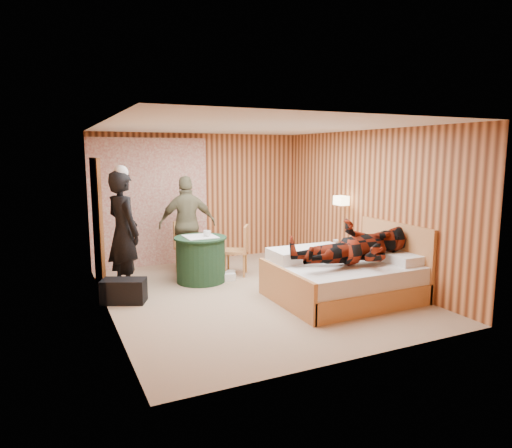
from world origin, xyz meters
name	(u,v)px	position (x,y,z in m)	size (l,w,h in m)	color
floor	(253,293)	(0.00, 0.00, 0.00)	(4.20, 5.00, 0.01)	tan
ceiling	(252,127)	(0.00, 0.00, 2.50)	(4.20, 5.00, 0.01)	white
wall_back	(200,198)	(0.00, 2.50, 1.25)	(4.20, 0.02, 2.50)	#D98B53
wall_left	(105,221)	(-2.10, 0.00, 1.25)	(0.02, 5.00, 2.50)	#D98B53
wall_right	(366,205)	(2.10, 0.00, 1.25)	(0.02, 5.00, 2.50)	#D98B53
curtain	(150,203)	(-1.00, 2.43, 1.20)	(2.20, 0.08, 2.40)	#ECE6CD
doorway	(97,223)	(-2.06, 1.40, 1.02)	(0.06, 0.90, 2.05)	black
wall_lamp	(341,200)	(1.92, 0.45, 1.30)	(0.26, 0.24, 0.16)	gold
bed	(344,277)	(1.13, -0.77, 0.31)	(1.99, 1.56, 1.07)	#C77F51
nightstand	(339,259)	(1.88, 0.40, 0.26)	(0.38, 0.52, 0.50)	#C77F51
round_table	(201,259)	(-0.51, 0.96, 0.39)	(0.86, 0.86, 0.77)	#204527
chair_far	(187,243)	(-0.53, 1.64, 0.54)	(0.52, 0.52, 0.93)	#C77F51
chair_near	(240,247)	(0.25, 1.05, 0.51)	(0.54, 0.54, 0.88)	#C77F51
duffel_bag	(124,291)	(-1.85, 0.38, 0.17)	(0.61, 0.32, 0.34)	black
sneaker_left	(227,277)	(-0.10, 0.80, 0.06)	(0.28, 0.11, 0.12)	white
sneaker_right	(228,274)	(0.00, 1.03, 0.05)	(0.24, 0.10, 0.11)	white
woman_standing	(123,232)	(-1.74, 0.90, 0.93)	(0.68, 0.45, 1.86)	black
man_at_table	(187,224)	(-0.51, 1.68, 0.86)	(1.01, 0.42, 1.72)	#6D6748
man_on_bed	(356,236)	(1.15, -1.00, 0.96)	(1.77, 0.67, 0.86)	#661809
book_lower	(341,246)	(1.88, 0.35, 0.51)	(0.17, 0.22, 0.02)	white
book_upper	(341,245)	(1.88, 0.35, 0.53)	(0.16, 0.22, 0.02)	white
cup_nightstand	(336,242)	(1.88, 0.53, 0.54)	(0.10, 0.10, 0.09)	white
cup_table	(207,233)	(-0.41, 0.91, 0.82)	(0.12, 0.12, 0.10)	white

